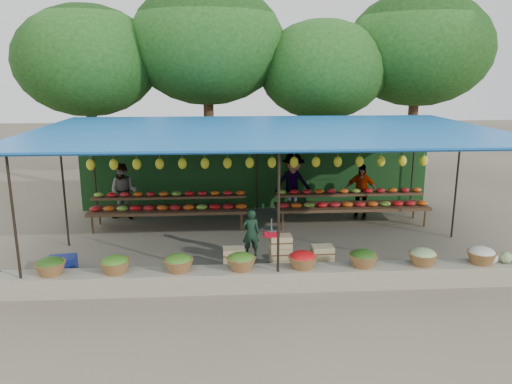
{
  "coord_description": "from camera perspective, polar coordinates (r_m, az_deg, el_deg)",
  "views": [
    {
      "loc": [
        -1.02,
        -11.78,
        4.15
      ],
      "look_at": [
        -0.21,
        0.2,
        1.22
      ],
      "focal_mm": 35.0,
      "sensor_mm": 36.0,
      "label": 1
    }
  ],
  "objects": [
    {
      "name": "produce_baskets",
      "position": [
        9.76,
        1.84,
        -7.85
      ],
      "size": [
        8.98,
        0.58,
        0.34
      ],
      "color": "brown",
      "rests_on": "stone_curb"
    },
    {
      "name": "tree_row",
      "position": [
        17.94,
        1.05,
        15.47
      ],
      "size": [
        16.51,
        5.5,
        7.12
      ],
      "color": "#311E12",
      "rests_on": "ground"
    },
    {
      "name": "netting_backdrop",
      "position": [
        15.24,
        0.05,
        2.74
      ],
      "size": [
        10.6,
        0.06,
        2.5
      ],
      "primitive_type": "cube",
      "color": "#1C4418",
      "rests_on": "ground"
    },
    {
      "name": "customer_mid",
      "position": [
        14.72,
        4.25,
        0.95
      ],
      "size": [
        1.32,
        0.98,
        1.82
      ],
      "primitive_type": "imported",
      "rotation": [
        0.0,
        0.0,
        0.29
      ],
      "color": "slate",
      "rests_on": "ground"
    },
    {
      "name": "fruit_table_right",
      "position": [
        14.05,
        10.82,
        -1.15
      ],
      "size": [
        4.21,
        0.95,
        0.93
      ],
      "color": "#47361C",
      "rests_on": "ground"
    },
    {
      "name": "crate_counter",
      "position": [
        10.71,
        2.69,
        -7.31
      ],
      "size": [
        2.36,
        0.36,
        0.77
      ],
      "color": "#A2825C",
      "rests_on": "ground"
    },
    {
      "name": "customer_left",
      "position": [
        14.6,
        -14.89,
        0.03
      ],
      "size": [
        0.9,
        0.76,
        1.62
      ],
      "primitive_type": "imported",
      "rotation": [
        0.0,
        0.0,
        -0.2
      ],
      "color": "slate",
      "rests_on": "ground"
    },
    {
      "name": "stone_curb",
      "position": [
        9.91,
        2.41,
        -9.79
      ],
      "size": [
        10.6,
        0.55,
        0.4
      ],
      "primitive_type": "cube",
      "color": "gray",
      "rests_on": "ground"
    },
    {
      "name": "blue_crate_front",
      "position": [
        10.97,
        -27.23,
        -9.19
      ],
      "size": [
        0.59,
        0.46,
        0.33
      ],
      "primitive_type": "cube",
      "rotation": [
        0.0,
        0.0,
        -0.13
      ],
      "color": "navy",
      "rests_on": "ground"
    },
    {
      "name": "blue_crate_back",
      "position": [
        11.39,
        -21.25,
        -7.72
      ],
      "size": [
        0.61,
        0.47,
        0.34
      ],
      "primitive_type": "cube",
      "rotation": [
        0.0,
        0.0,
        0.12
      ],
      "color": "navy",
      "rests_on": "ground"
    },
    {
      "name": "weighing_scale",
      "position": [
        10.51,
        1.78,
        -4.55
      ],
      "size": [
        0.35,
        0.35,
        0.37
      ],
      "color": "red",
      "rests_on": "crate_counter"
    },
    {
      "name": "fruit_table_left",
      "position": [
        13.68,
        -9.9,
        -1.51
      ],
      "size": [
        4.21,
        0.95,
        0.93
      ],
      "color": "#47361C",
      "rests_on": "ground"
    },
    {
      "name": "vendor_seated",
      "position": [
        11.38,
        -0.6,
        -4.71
      ],
      "size": [
        0.43,
        0.31,
        1.11
      ],
      "primitive_type": "imported",
      "rotation": [
        0.0,
        0.0,
        3.26
      ],
      "color": "#183522",
      "rests_on": "ground"
    },
    {
      "name": "stall_canopy",
      "position": [
        11.97,
        1.07,
        6.66
      ],
      "size": [
        10.8,
        6.6,
        2.82
      ],
      "color": "black",
      "rests_on": "ground"
    },
    {
      "name": "ground",
      "position": [
        12.53,
        1.04,
        -5.63
      ],
      "size": [
        60.0,
        60.0,
        0.0
      ],
      "primitive_type": "plane",
      "color": "brown",
      "rests_on": "ground"
    },
    {
      "name": "customer_right",
      "position": [
        14.6,
        11.88,
        0.1
      ],
      "size": [
        1.0,
        0.67,
        1.58
      ],
      "primitive_type": "imported",
      "rotation": [
        0.0,
        0.0,
        -0.34
      ],
      "color": "slate",
      "rests_on": "ground"
    }
  ]
}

